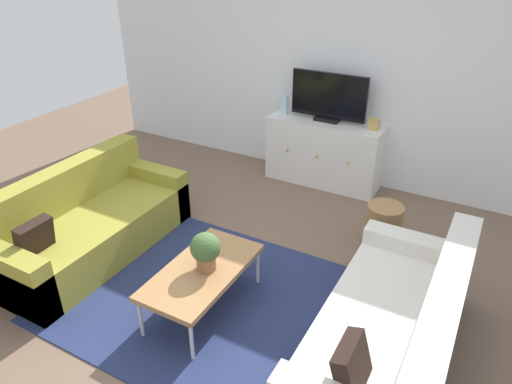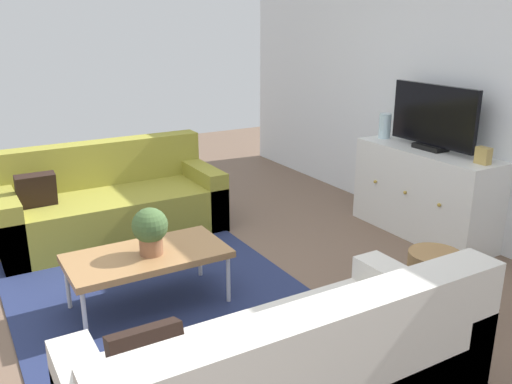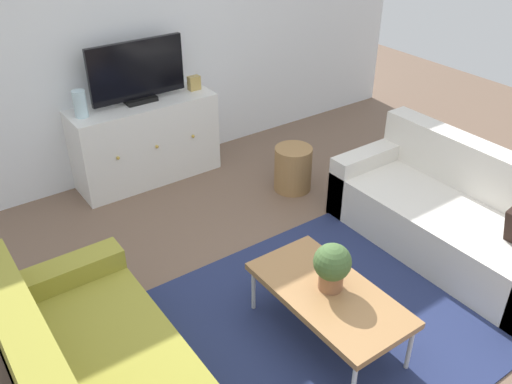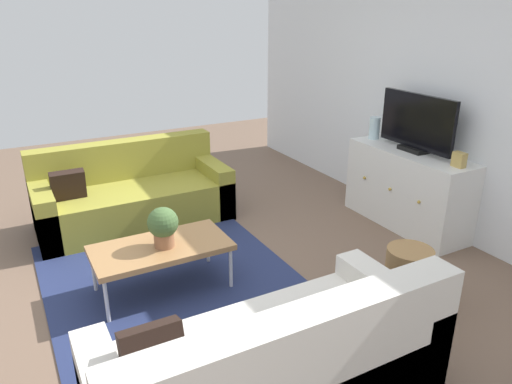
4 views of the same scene
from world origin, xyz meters
TOP-DOWN VIEW (x-y plane):
  - ground_plane at (0.00, 0.00)m, footprint 10.00×10.00m
  - wall_back at (0.00, 2.55)m, footprint 6.40×0.12m
  - area_rug at (0.00, -0.15)m, footprint 2.50×1.90m
  - couch_left_side at (-1.44, -0.11)m, footprint 0.83×1.86m
  - couch_right_side at (1.44, -0.11)m, footprint 0.83×1.86m
  - coffee_table at (-0.03, -0.25)m, footprint 0.53×1.03m
  - potted_plant at (-0.00, -0.22)m, footprint 0.23×0.23m
  - tv_console at (-0.03, 2.27)m, footprint 1.32×0.47m
  - flat_screen_tv at (-0.03, 2.29)m, footprint 0.87×0.16m
  - glass_vase at (-0.57, 2.27)m, footprint 0.11×0.11m
  - mantel_clock at (0.51, 2.27)m, footprint 0.11×0.07m
  - wicker_basket at (0.96, 1.32)m, footprint 0.34×0.34m

SIDE VIEW (x-z plane):
  - ground_plane at x=0.00m, z-range 0.00..0.00m
  - area_rug at x=0.00m, z-range 0.00..0.01m
  - wicker_basket at x=0.96m, z-range 0.00..0.41m
  - couch_left_side at x=-1.44m, z-range -0.13..0.66m
  - couch_right_side at x=1.44m, z-range -0.13..0.66m
  - coffee_table at x=-0.03m, z-range 0.16..0.55m
  - tv_console at x=-0.03m, z-range 0.00..0.77m
  - potted_plant at x=0.00m, z-range 0.40..0.71m
  - mantel_clock at x=0.51m, z-range 0.77..0.90m
  - glass_vase at x=-0.57m, z-range 0.77..0.99m
  - flat_screen_tv at x=-0.03m, z-range 0.76..1.31m
  - wall_back at x=0.00m, z-range 0.00..2.70m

